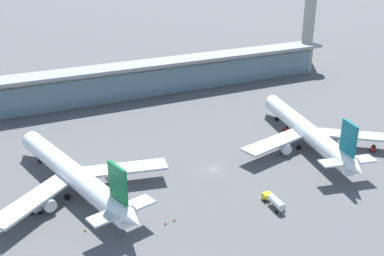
{
  "coord_description": "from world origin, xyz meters",
  "views": [
    {
      "loc": [
        -59.35,
        -104.79,
        63.77
      ],
      "look_at": [
        0.0,
        14.5,
        8.13
      ],
      "focal_mm": 42.08,
      "sensor_mm": 36.0,
      "label": 1
    }
  ],
  "objects_px": {
    "airliner_centre_stand": "(307,131)",
    "service_truck_by_tail_yellow": "(275,201)",
    "service_truck_under_wing_white": "(36,210)",
    "service_truck_on_taxiway_red": "(373,148)",
    "service_truck_near_nose_red": "(287,130)",
    "safety_cone_alpha": "(85,230)",
    "safety_cone_charlie": "(166,223)",
    "airliner_left_stand": "(74,174)",
    "safety_cone_bravo": "(174,220)"
  },
  "relations": [
    {
      "from": "service_truck_near_nose_red",
      "to": "safety_cone_charlie",
      "type": "xyz_separation_m",
      "value": [
        -62.14,
        -33.17,
        -0.56
      ]
    },
    {
      "from": "service_truck_near_nose_red",
      "to": "safety_cone_bravo",
      "type": "distance_m",
      "value": 68.08
    },
    {
      "from": "airliner_left_stand",
      "to": "service_truck_on_taxiway_red",
      "type": "relative_size",
      "value": 19.92
    },
    {
      "from": "safety_cone_alpha",
      "to": "safety_cone_bravo",
      "type": "distance_m",
      "value": 21.49
    },
    {
      "from": "safety_cone_bravo",
      "to": "service_truck_by_tail_yellow",
      "type": "bearing_deg",
      "value": -12.48
    },
    {
      "from": "airliner_centre_stand",
      "to": "safety_cone_charlie",
      "type": "relative_size",
      "value": 93.95
    },
    {
      "from": "airliner_left_stand",
      "to": "safety_cone_charlie",
      "type": "distance_m",
      "value": 30.05
    },
    {
      "from": "service_truck_on_taxiway_red",
      "to": "service_truck_under_wing_white",
      "type": "bearing_deg",
      "value": 173.79
    },
    {
      "from": "airliner_left_stand",
      "to": "service_truck_under_wing_white",
      "type": "xyz_separation_m",
      "value": [
        -11.3,
        -5.66,
        -4.69
      ]
    },
    {
      "from": "safety_cone_alpha",
      "to": "safety_cone_bravo",
      "type": "xyz_separation_m",
      "value": [
        20.76,
        -5.57,
        0.0
      ]
    },
    {
      "from": "airliner_centre_stand",
      "to": "safety_cone_alpha",
      "type": "bearing_deg",
      "value": -169.37
    },
    {
      "from": "airliner_left_stand",
      "to": "service_truck_near_nose_red",
      "type": "relative_size",
      "value": 21.17
    },
    {
      "from": "service_truck_near_nose_red",
      "to": "service_truck_on_taxiway_red",
      "type": "relative_size",
      "value": 0.94
    },
    {
      "from": "airliner_left_stand",
      "to": "service_truck_near_nose_red",
      "type": "bearing_deg",
      "value": 6.09
    },
    {
      "from": "service_truck_near_nose_red",
      "to": "service_truck_on_taxiway_red",
      "type": "xyz_separation_m",
      "value": [
        15.31,
        -25.42,
        0.0
      ]
    },
    {
      "from": "service_truck_under_wing_white",
      "to": "safety_cone_alpha",
      "type": "height_order",
      "value": "service_truck_under_wing_white"
    },
    {
      "from": "airliner_centre_stand",
      "to": "airliner_left_stand",
      "type": "bearing_deg",
      "value": 176.81
    },
    {
      "from": "safety_cone_alpha",
      "to": "safety_cone_charlie",
      "type": "relative_size",
      "value": 1.0
    },
    {
      "from": "service_truck_under_wing_white",
      "to": "safety_cone_charlie",
      "type": "distance_m",
      "value": 33.44
    },
    {
      "from": "service_truck_on_taxiway_red",
      "to": "safety_cone_bravo",
      "type": "relative_size",
      "value": 4.71
    },
    {
      "from": "service_truck_by_tail_yellow",
      "to": "safety_cone_charlie",
      "type": "relative_size",
      "value": 12.53
    },
    {
      "from": "airliner_centre_stand",
      "to": "service_truck_near_nose_red",
      "type": "bearing_deg",
      "value": 79.87
    },
    {
      "from": "service_truck_near_nose_red",
      "to": "service_truck_by_tail_yellow",
      "type": "bearing_deg",
      "value": -131.28
    },
    {
      "from": "safety_cone_alpha",
      "to": "service_truck_by_tail_yellow",
      "type": "bearing_deg",
      "value": -13.62
    },
    {
      "from": "service_truck_by_tail_yellow",
      "to": "safety_cone_bravo",
      "type": "height_order",
      "value": "service_truck_by_tail_yellow"
    },
    {
      "from": "airliner_centre_stand",
      "to": "safety_cone_bravo",
      "type": "xyz_separation_m",
      "value": [
        -57.39,
        -20.24,
        -5.25
      ]
    },
    {
      "from": "airliner_left_stand",
      "to": "service_truck_under_wing_white",
      "type": "height_order",
      "value": "airliner_left_stand"
    },
    {
      "from": "airliner_left_stand",
      "to": "service_truck_on_taxiway_red",
      "type": "xyz_separation_m",
      "value": [
        93.54,
        -17.08,
        -4.69
      ]
    },
    {
      "from": "service_truck_near_nose_red",
      "to": "safety_cone_alpha",
      "type": "xyz_separation_m",
      "value": [
        -80.4,
        -27.26,
        -0.56
      ]
    },
    {
      "from": "service_truck_by_tail_yellow",
      "to": "service_truck_on_taxiway_red",
      "type": "bearing_deg",
      "value": 14.95
    },
    {
      "from": "service_truck_by_tail_yellow",
      "to": "safety_cone_charlie",
      "type": "bearing_deg",
      "value": 169.27
    },
    {
      "from": "airliner_centre_stand",
      "to": "safety_cone_alpha",
      "type": "xyz_separation_m",
      "value": [
        -78.15,
        -14.67,
        -5.25
      ]
    },
    {
      "from": "airliner_centre_stand",
      "to": "safety_cone_bravo",
      "type": "relative_size",
      "value": 93.95
    },
    {
      "from": "airliner_left_stand",
      "to": "service_truck_by_tail_yellow",
      "type": "bearing_deg",
      "value": -34.21
    },
    {
      "from": "airliner_centre_stand",
      "to": "service_truck_under_wing_white",
      "type": "relative_size",
      "value": 21.52
    },
    {
      "from": "safety_cone_alpha",
      "to": "airliner_centre_stand",
      "type": "bearing_deg",
      "value": 10.63
    },
    {
      "from": "airliner_centre_stand",
      "to": "service_truck_by_tail_yellow",
      "type": "height_order",
      "value": "airliner_centre_stand"
    },
    {
      "from": "airliner_centre_stand",
      "to": "service_truck_by_tail_yellow",
      "type": "xyz_separation_m",
      "value": [
        -31.58,
        -25.95,
        -3.86
      ]
    },
    {
      "from": "airliner_left_stand",
      "to": "safety_cone_charlie",
      "type": "xyz_separation_m",
      "value": [
        16.09,
        -24.83,
        -5.25
      ]
    },
    {
      "from": "airliner_centre_stand",
      "to": "safety_cone_alpha",
      "type": "distance_m",
      "value": 79.68
    },
    {
      "from": "airliner_left_stand",
      "to": "service_truck_by_tail_yellow",
      "type": "height_order",
      "value": "airliner_left_stand"
    },
    {
      "from": "service_truck_under_wing_white",
      "to": "service_truck_on_taxiway_red",
      "type": "bearing_deg",
      "value": -6.21
    },
    {
      "from": "service_truck_under_wing_white",
      "to": "service_truck_by_tail_yellow",
      "type": "xyz_separation_m",
      "value": [
        55.71,
        -24.53,
        0.83
      ]
    },
    {
      "from": "airliner_left_stand",
      "to": "service_truck_on_taxiway_red",
      "type": "height_order",
      "value": "airliner_left_stand"
    },
    {
      "from": "airliner_centre_stand",
      "to": "safety_cone_charlie",
      "type": "bearing_deg",
      "value": -161.03
    },
    {
      "from": "service_truck_by_tail_yellow",
      "to": "safety_cone_charlie",
      "type": "height_order",
      "value": "service_truck_by_tail_yellow"
    },
    {
      "from": "service_truck_under_wing_white",
      "to": "safety_cone_alpha",
      "type": "distance_m",
      "value": 16.11
    },
    {
      "from": "airliner_centre_stand",
      "to": "service_truck_near_nose_red",
      "type": "height_order",
      "value": "airliner_centre_stand"
    },
    {
      "from": "service_truck_on_taxiway_red",
      "to": "safety_cone_bravo",
      "type": "bearing_deg",
      "value": -174.36
    },
    {
      "from": "airliner_left_stand",
      "to": "safety_cone_bravo",
      "type": "relative_size",
      "value": 93.8
    }
  ]
}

